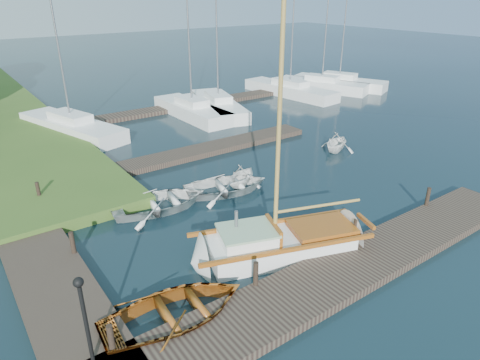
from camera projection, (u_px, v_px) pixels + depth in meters
ground at (240, 205)px, 18.50m from camera, size 160.00×160.00×0.00m
near_dock at (347, 270)px, 13.99m from camera, size 18.00×2.20×0.30m
left_dock at (31, 240)px, 15.67m from camera, size 2.20×18.00×0.30m
far_dock at (202, 151)px, 24.32m from camera, size 14.00×1.60×0.30m
pontoon at (226, 99)px, 35.62m from camera, size 30.00×1.60×0.30m
mooring_post_0 at (111, 338)px, 10.52m from camera, size 0.16×0.16×0.80m
mooring_post_1 at (256, 274)px, 12.91m from camera, size 0.16×0.16×0.80m
mooring_post_2 at (355, 229)px, 15.30m from camera, size 0.16×0.16×0.80m
mooring_post_3 at (428, 197)px, 17.70m from camera, size 0.16×0.16×0.80m
mooring_post_4 at (73, 243)px, 14.49m from camera, size 0.16×0.16×0.80m
mooring_post_5 at (38, 191)px, 18.20m from camera, size 0.16×0.16×0.80m
lamp_post at (83, 309)px, 9.77m from camera, size 0.24×0.24×2.44m
sailboat at (284, 244)px, 15.04m from camera, size 7.40×4.14×9.83m
dinghy at (176, 309)px, 11.88m from camera, size 4.41×3.31×0.87m
tender_a at (159, 200)px, 18.01m from camera, size 4.46×3.48×0.84m
tender_b at (242, 174)px, 20.17m from camera, size 2.87×2.75×1.18m
tender_c at (227, 184)px, 19.56m from camera, size 4.45×3.66×0.80m
tender_d at (337, 140)px, 24.50m from camera, size 2.95×2.77×1.25m
marina_boat_0 at (71, 126)px, 27.38m from camera, size 4.66×9.11×9.95m
marina_boat_2 at (192, 109)px, 31.10m from camera, size 2.28×7.91×12.35m
marina_boat_3 at (218, 104)px, 32.39m from camera, size 4.48×8.71×11.00m
marina_boat_5 at (290, 89)px, 37.32m from camera, size 3.19×9.39×10.62m
marina_boat_6 at (322, 84)px, 39.12m from camera, size 5.31×8.46×10.70m
marina_boat_7 at (339, 82)px, 40.25m from camera, size 5.38×8.77×10.43m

